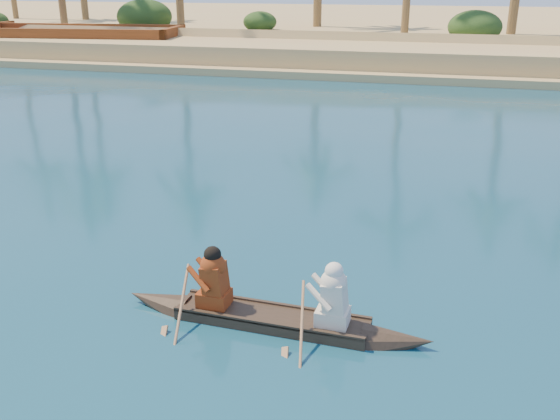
% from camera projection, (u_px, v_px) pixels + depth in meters
% --- Properties ---
extents(sandy_embankment, '(150.00, 51.00, 1.50)m').
position_uv_depth(sandy_embankment, '(328.00, 28.00, 52.93)').
color(sandy_embankment, tan).
rests_on(sandy_embankment, ground).
extents(shrub_cluster, '(100.00, 6.00, 2.40)m').
position_uv_depth(shrub_cluster, '(283.00, 35.00, 38.77)').
color(shrub_cluster, '#1D3C15').
rests_on(shrub_cluster, ground).
extents(canoe, '(4.59, 0.81, 1.26)m').
position_uv_depth(canoe, '(272.00, 309.00, 8.88)').
color(canoe, '#37271E').
rests_on(canoe, ground).
extents(barge_mid, '(13.46, 5.97, 2.17)m').
position_uv_depth(barge_mid, '(72.00, 45.00, 37.73)').
color(barge_mid, brown).
rests_on(barge_mid, ground).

